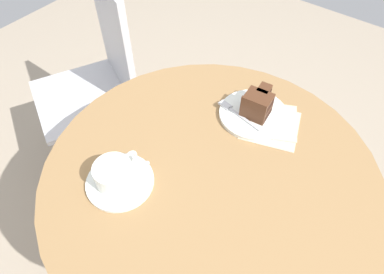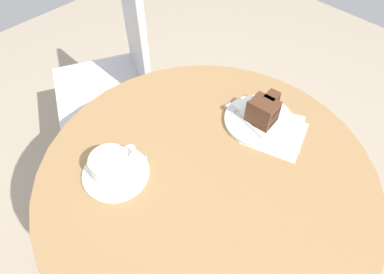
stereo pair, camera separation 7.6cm
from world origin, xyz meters
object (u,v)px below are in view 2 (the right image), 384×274
saucer (116,173)px  teaspoon (132,157)px  cafe_chair (119,66)px  napkin (276,131)px  cake_plate (259,120)px  fork (240,116)px  cake_slice (264,110)px  coffee_cup (110,164)px

saucer → teaspoon: (0.06, 0.01, 0.01)m
cafe_chair → napkin: bearing=28.0°
cake_plate → napkin: bearing=-86.6°
saucer → napkin: saucer is taller
teaspoon → fork: 0.33m
fork → cafe_chair: bearing=9.5°
cake_plate → cake_slice: size_ratio=1.94×
cake_slice → fork: 0.07m
napkin → cafe_chair: (-0.02, 0.73, -0.17)m
saucer → coffee_cup: coffee_cup is taller
coffee_cup → fork: size_ratio=0.82×
coffee_cup → cafe_chair: bearing=53.7°
cake_slice → teaspoon: bearing=155.4°
coffee_cup → cake_slice: cake_slice is taller
saucer → coffee_cup: bearing=115.4°
teaspoon → fork: fork is taller
teaspoon → cake_slice: 0.38m
saucer → fork: fork is taller
teaspoon → cake_plate: (0.34, -0.15, -0.01)m
cake_plate → napkin: size_ratio=0.94×
saucer → cake_plate: 0.43m
saucer → cake_slice: (0.40, -0.15, 0.04)m
coffee_cup → cake_slice: 0.44m
cake_slice → fork: cake_slice is taller
cake_slice → cake_plate: bearing=137.3°
cake_plate → fork: size_ratio=1.29×
cake_plate → fork: 0.06m
saucer → fork: (0.37, -0.10, 0.01)m
coffee_cup → fork: coffee_cup is taller
fork → teaspoon: bearing=81.1°
saucer → cafe_chair: bearing=54.4°
coffee_cup → fork: 0.39m
coffee_cup → cafe_chair: 0.68m
coffee_cup → cafe_chair: size_ratio=0.14×
saucer → cake_slice: 0.43m
coffee_cup → napkin: bearing=-27.5°
saucer → napkin: size_ratio=0.80×
cake_slice → napkin: bearing=-91.8°
cake_plate → coffee_cup: bearing=159.1°
cake_plate → cafe_chair: (-0.02, 0.68, -0.17)m
cake_plate → cake_slice: 0.04m
coffee_cup → cafe_chair: cafe_chair is taller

